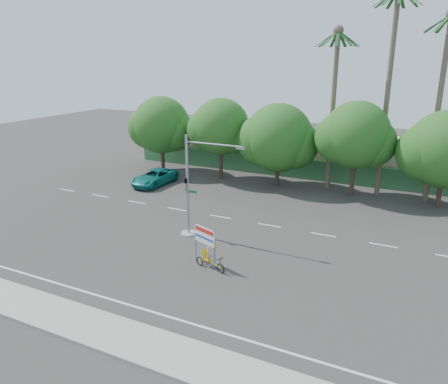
% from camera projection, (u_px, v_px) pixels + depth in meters
% --- Properties ---
extents(ground, '(120.00, 120.00, 0.00)m').
position_uv_depth(ground, '(191.00, 264.00, 26.08)').
color(ground, '#33302D').
rests_on(ground, ground).
extents(sidewalk_near, '(50.00, 2.40, 0.12)m').
position_uv_depth(sidewalk_near, '(106.00, 332.00, 19.64)').
color(sidewalk_near, gray).
rests_on(sidewalk_near, ground).
extents(fence, '(38.00, 0.08, 2.00)m').
position_uv_depth(fence, '(298.00, 169.00, 44.19)').
color(fence, '#336B3D').
rests_on(fence, ground).
extents(building_left, '(12.00, 8.00, 4.00)m').
position_uv_depth(building_left, '(228.00, 143.00, 51.96)').
color(building_left, beige).
rests_on(building_left, ground).
extents(building_right, '(14.00, 8.00, 3.60)m').
position_uv_depth(building_right, '(387.00, 160.00, 44.43)').
color(building_right, beige).
rests_on(building_right, ground).
extents(tree_far_left, '(7.14, 6.00, 7.96)m').
position_uv_depth(tree_far_left, '(161.00, 127.00, 45.99)').
color(tree_far_left, '#473828').
rests_on(tree_far_left, ground).
extents(tree_left, '(6.66, 5.60, 8.07)m').
position_uv_depth(tree_left, '(220.00, 129.00, 42.95)').
color(tree_left, '#473828').
rests_on(tree_left, ground).
extents(tree_center, '(7.62, 6.40, 7.85)m').
position_uv_depth(tree_center, '(278.00, 140.00, 40.60)').
color(tree_center, '#473828').
rests_on(tree_center, ground).
extents(tree_right, '(6.90, 5.80, 8.36)m').
position_uv_depth(tree_right, '(356.00, 137.00, 37.42)').
color(tree_right, '#473828').
rests_on(tree_right, ground).
extents(tree_far_right, '(7.38, 6.20, 7.94)m').
position_uv_depth(tree_far_right, '(445.00, 152.00, 34.64)').
color(tree_far_right, '#473828').
rests_on(tree_far_right, ground).
extents(palm_tall, '(3.73, 3.79, 17.45)m').
position_uv_depth(palm_tall, '(390.00, 74.00, 36.27)').
color(palm_tall, '#70604C').
rests_on(palm_tall, ground).
extents(palm_mid, '(3.73, 3.79, 15.45)m').
position_uv_depth(palm_mid, '(441.00, 89.00, 34.91)').
color(palm_mid, '#70604C').
rests_on(palm_mid, ground).
extents(palm_short, '(3.73, 3.79, 14.45)m').
position_uv_depth(palm_short, '(334.00, 92.00, 38.65)').
color(palm_short, '#70604C').
rests_on(palm_short, ground).
extents(traffic_signal, '(4.72, 1.10, 7.00)m').
position_uv_depth(traffic_signal, '(191.00, 195.00, 29.54)').
color(traffic_signal, gray).
rests_on(traffic_signal, ground).
extents(trike_billboard, '(2.41, 1.13, 2.51)m').
position_uv_depth(trike_billboard, '(208.00, 251.00, 25.57)').
color(trike_billboard, black).
rests_on(trike_billboard, ground).
extents(pickup_truck, '(2.63, 5.39, 1.47)m').
position_uv_depth(pickup_truck, '(154.00, 177.00, 42.04)').
color(pickup_truck, '#117771').
rests_on(pickup_truck, ground).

